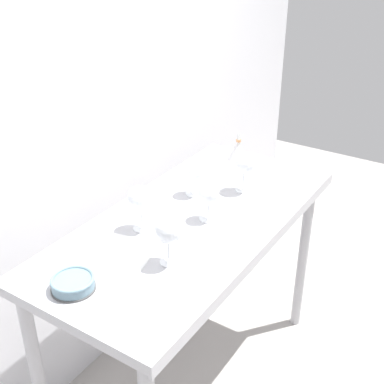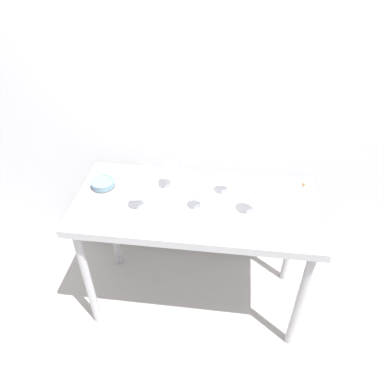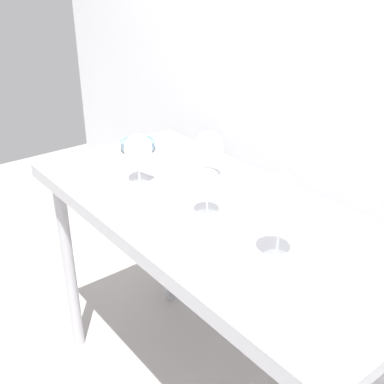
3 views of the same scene
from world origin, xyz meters
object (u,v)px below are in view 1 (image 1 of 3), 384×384
wine_glass_far_left (141,200)px  wine_glass_near_center (209,195)px  wine_glass_near_left (168,231)px  tasting_sheet_lower (125,252)px  tasting_sheet_upper (205,174)px  tasting_bowl (73,283)px  decanter_funnel (238,150)px  wine_glass_far_right (194,172)px  wine_glass_near_right (244,164)px

wine_glass_far_left → wine_glass_near_center: (0.20, -0.17, -0.02)m
wine_glass_near_left → wine_glass_near_center: 0.32m
wine_glass_far_left → wine_glass_near_left: 0.24m
tasting_sheet_lower → tasting_sheet_upper: bearing=-4.9°
tasting_bowl → wine_glass_near_left: bearing=-31.5°
decanter_funnel → wine_glass_far_right: bearing=-177.6°
wine_glass_near_right → tasting_bowl: 0.91m
wine_glass_near_left → tasting_sheet_upper: size_ratio=0.67×
wine_glass_far_left → tasting_sheet_upper: wine_glass_far_left is taller
wine_glass_near_right → wine_glass_near_left: size_ratio=0.99×
wine_glass_near_center → tasting_sheet_upper: wine_glass_near_center is taller
wine_glass_near_right → wine_glass_near_left: (-0.61, -0.04, 0.00)m
wine_glass_far_left → wine_glass_near_left: (-0.12, -0.21, 0.00)m
wine_glass_far_right → wine_glass_near_left: size_ratio=0.85×
wine_glass_far_left → decanter_funnel: 0.77m
wine_glass_far_right → wine_glass_far_left: 0.34m
wine_glass_far_left → tasting_sheet_lower: 0.21m
wine_glass_near_left → decanter_funnel: 0.92m
wine_glass_near_right → tasting_sheet_lower: size_ratio=0.88×
wine_glass_near_right → tasting_sheet_lower: bearing=168.6°
wine_glass_far_right → tasting_sheet_upper: bearing=17.9°
wine_glass_far_left → tasting_sheet_upper: bearing=5.1°
wine_glass_far_left → tasting_sheet_lower: bearing=-164.3°
decanter_funnel → tasting_bowl: bearing=-178.0°
wine_glass_near_right → wine_glass_far_left: bearing=160.3°
wine_glass_near_left → wine_glass_near_right: bearing=3.5°
tasting_bowl → decanter_funnel: bearing=2.0°
wine_glass_near_right → tasting_bowl: bearing=171.3°
wine_glass_near_center → tasting_sheet_upper: (0.34, 0.22, -0.11)m
wine_glass_far_left → wine_glass_near_center: size_ratio=1.17×
tasting_sheet_lower → tasting_bowl: tasting_bowl is taller
wine_glass_far_left → decanter_funnel: bearing=0.2°
tasting_bowl → wine_glass_near_right: bearing=-8.7°
wine_glass_near_center → tasting_sheet_lower: bearing=160.1°
tasting_sheet_upper → decanter_funnel: decanter_funnel is taller
wine_glass_far_right → wine_glass_near_right: 0.22m
wine_glass_far_right → tasting_sheet_lower: bearing=-176.6°
wine_glass_near_left → tasting_sheet_upper: bearing=21.6°
wine_glass_far_left → wine_glass_near_right: bearing=-19.7°
tasting_sheet_upper → tasting_sheet_lower: 0.70m
wine_glass_near_center → decanter_funnel: wine_glass_near_center is taller
wine_glass_far_right → decanter_funnel: (0.43, 0.02, -0.06)m
wine_glass_far_right → wine_glass_near_left: bearing=-156.9°
wine_glass_near_right → tasting_sheet_upper: 0.26m
wine_glass_near_center → tasting_sheet_lower: (-0.36, 0.13, -0.11)m
tasting_sheet_upper → tasting_sheet_lower: size_ratio=1.34×
tasting_sheet_lower → decanter_funnel: (0.93, 0.05, 0.05)m
decanter_funnel → tasting_sheet_upper: bearing=169.1°
wine_glass_far_right → tasting_sheet_upper: size_ratio=0.57×
wine_glass_near_right → wine_glass_near_center: wine_glass_near_right is taller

